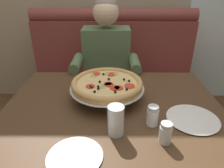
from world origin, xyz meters
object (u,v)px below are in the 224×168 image
Objects in this scene: booth_bench at (113,85)px; diner_main at (106,67)px; pizza at (107,84)px; drinking_glass at (116,122)px; plate_near_right at (75,155)px; shaker_pepper_flakes at (166,134)px; shaker_oregano at (153,117)px; plate_near_left at (193,118)px; dining_table at (113,118)px.

booth_bench is 0.41m from diner_main.
drinking_glass is (0.05, -0.31, -0.03)m from pizza.
plate_near_right is (-0.12, -0.45, -0.08)m from pizza.
shaker_pepper_flakes is 0.38m from plate_near_right.
diner_main is 12.56× the size of shaker_oregano.
drinking_glass is at bearing -164.53° from plate_near_left.
shaker_pepper_flakes is 0.38× the size of plate_near_left.
shaker_oregano is (0.25, -0.83, 0.08)m from diner_main.
booth_bench is 1.32× the size of diner_main.
plate_near_right is at bearing -148.01° from shaker_oregano.
shaker_pepper_flakes is at bearing -79.69° from booth_bench.
dining_table is at bearing -63.49° from pizza.
pizza is at bearing 98.66° from drinking_glass.
dining_table is at bearing -84.68° from diner_main.
plate_near_left is at bearing -25.07° from pizza.
plate_near_right is (-0.37, -0.09, -0.03)m from shaker_pepper_flakes.
dining_table is 12.31× the size of shaker_pepper_flakes.
pizza is (-0.04, 0.07, 0.19)m from dining_table.
dining_table is at bearing 137.60° from shaker_oregano.
dining_table is 11.87× the size of shaker_oregano.
dining_table is 8.41× the size of drinking_glass.
diner_main is 0.90m from drinking_glass.
pizza is at bearing 154.93° from plate_near_left.
drinking_glass is (0.07, -0.90, 0.10)m from diner_main.
diner_main reaches higher than shaker_oregano.
dining_table is 0.29m from shaker_oregano.
plate_near_right is at bearing -94.91° from diner_main.
diner_main reaches higher than plate_near_right.
shaker_oregano is (-0.03, 0.12, 0.00)m from shaker_pepper_flakes.
shaker_pepper_flakes reaches higher than plate_near_right.
pizza is at bearing 75.74° from plate_near_right.
drinking_glass reaches higher than shaker_oregano.
diner_main is 0.91m from plate_near_left.
plate_near_left is (0.40, -1.06, 0.36)m from booth_bench.
plate_near_right is at bearing -104.26° from pizza.
diner_main reaches higher than pizza.
dining_table is at bearing 161.68° from plate_near_left.
drinking_glass is (0.01, -0.24, 0.15)m from dining_table.
shaker_pepper_flakes is 0.68× the size of drinking_glass.
pizza is at bearing 125.23° from shaker_pepper_flakes.
diner_main is 1.04m from plate_near_right.
plate_near_left is (0.46, -0.79, 0.05)m from diner_main.
drinking_glass is (-0.21, 0.05, 0.02)m from shaker_pepper_flakes.
diner_main is (-0.06, 0.66, 0.05)m from dining_table.
plate_near_left is (0.43, -0.20, -0.08)m from pizza.
shaker_oregano reaches higher than plate_near_left.
pizza is (-0.04, -0.85, 0.45)m from booth_bench.
pizza is 4.19× the size of shaker_oregano.
plate_near_right is (-0.34, -0.21, -0.03)m from shaker_oregano.
pizza is at bearing 132.60° from shaker_oregano.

